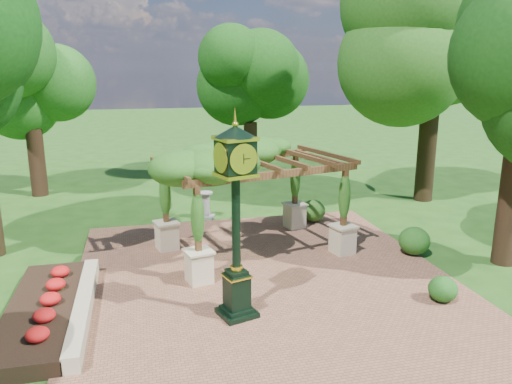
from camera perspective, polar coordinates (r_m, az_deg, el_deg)
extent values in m
plane|color=#1E4714|center=(12.51, 2.69, -12.59)|extent=(120.00, 120.00, 0.00)
cube|color=brown|center=(13.37, 1.50, -10.65)|extent=(10.00, 12.00, 0.04)
cube|color=#C6B793|center=(12.56, -19.11, -12.29)|extent=(0.35, 5.00, 0.40)
cube|color=red|center=(12.71, -23.23, -12.47)|extent=(1.50, 5.00, 0.36)
cube|color=black|center=(11.88, -2.19, -13.61)|extent=(0.98, 0.98, 0.12)
cube|color=black|center=(11.64, -2.21, -11.30)|extent=(0.61, 0.61, 0.88)
cube|color=gold|center=(11.48, -2.23, -9.53)|extent=(0.69, 0.69, 0.04)
cylinder|color=black|center=(11.03, -2.30, -3.46)|extent=(0.25, 0.25, 2.25)
cube|color=black|center=(10.67, -2.37, 4.08)|extent=(0.86, 0.86, 0.69)
cylinder|color=beige|center=(10.37, -1.45, 3.79)|extent=(0.57, 0.20, 0.59)
cone|color=black|center=(10.59, -2.40, 6.96)|extent=(1.10, 1.10, 0.25)
sphere|color=gold|center=(10.58, -2.41, 7.75)|extent=(0.14, 0.14, 0.14)
cube|color=beige|center=(13.46, -6.53, -8.51)|extent=(0.74, 0.74, 0.85)
cube|color=#52351C|center=(13.01, -6.69, -3.06)|extent=(0.18, 0.18, 1.74)
cube|color=beige|center=(15.61, 9.86, -5.39)|extent=(0.74, 0.74, 0.85)
cube|color=#52351C|center=(15.22, 10.07, -0.64)|extent=(0.18, 0.18, 1.74)
cube|color=beige|center=(15.97, -10.15, -4.95)|extent=(0.74, 0.74, 0.85)
cube|color=#52351C|center=(15.58, -10.36, -0.30)|extent=(0.18, 0.18, 1.74)
cube|color=beige|center=(17.81, 4.43, -2.75)|extent=(0.74, 0.74, 0.85)
cube|color=#52351C|center=(17.47, 4.51, 1.46)|extent=(0.18, 0.18, 1.74)
cube|color=#52351C|center=(13.73, 2.40, 2.02)|extent=(5.32, 1.44, 0.21)
cube|color=#52351C|center=(16.19, -2.54, 3.88)|extent=(5.32, 1.44, 0.21)
ellipsoid|color=#245317|center=(14.90, -0.27, 3.99)|extent=(6.10, 4.59, 0.94)
cube|color=gray|center=(19.18, -5.71, -2.82)|extent=(0.73, 0.73, 0.10)
cylinder|color=gray|center=(19.05, -5.74, -1.49)|extent=(0.37, 0.37, 0.92)
cylinder|color=gray|center=(18.93, -5.78, -0.08)|extent=(0.69, 0.69, 0.05)
ellipsoid|color=#1B4F16|center=(13.21, 20.58, -10.34)|extent=(0.92, 0.92, 0.63)
ellipsoid|color=#1F5117|center=(16.03, 17.64, -5.34)|extent=(1.08, 1.08, 0.85)
ellipsoid|color=#2C5A1A|center=(18.57, 6.54, -2.14)|extent=(1.04, 1.04, 0.81)
cylinder|color=#321E13|center=(24.18, -23.74, 3.11)|extent=(0.71, 0.71, 2.99)
ellipsoid|color=#1E5317|center=(23.82, -24.67, 12.23)|extent=(4.14, 4.14, 4.72)
cylinder|color=#362215|center=(25.77, -0.63, 4.78)|extent=(0.69, 0.69, 2.87)
ellipsoid|color=#133E0F|center=(25.43, -0.66, 13.03)|extent=(3.89, 3.89, 4.53)
cylinder|color=black|center=(22.43, 18.90, 4.22)|extent=(0.77, 0.77, 4.11)
ellipsoid|color=#245117|center=(22.21, 20.04, 17.79)|extent=(5.32, 5.32, 6.49)
cylinder|color=#352115|center=(16.08, 26.96, -1.82)|extent=(0.66, 0.66, 3.26)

